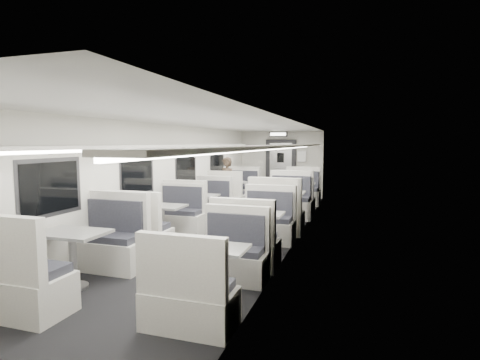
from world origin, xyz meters
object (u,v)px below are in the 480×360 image
Objects in this scene: booth_left_c at (162,224)px; vestibule_door at (281,169)px; exit_sign at (278,134)px; booth_right_c at (258,232)px; booth_right_b at (284,208)px; booth_right_d at (215,273)px; booth_left_b at (201,209)px; booth_left_a at (235,193)px; passenger at (227,184)px; booth_left_d at (73,259)px; booth_right_a at (298,196)px.

vestibule_door reaches higher than booth_left_c.
booth_right_c is at bearing -81.25° from exit_sign.
booth_right_b reaches higher than booth_right_c.
booth_left_b is at bearing 115.76° from booth_right_d.
booth_right_d is 3.22× the size of exit_sign.
booth_left_a is at bearing -119.49° from exit_sign.
exit_sign is (-1.00, 4.05, 1.86)m from booth_right_b.
booth_left_b is 2.84m from booth_right_c.
booth_right_c is at bearing -81.85° from vestibule_door.
booth_left_c is 3.08m from booth_right_b.
booth_right_b is at bearing -77.56° from vestibule_door.
booth_right_d is 1.27× the size of passenger.
vestibule_door is (1.00, 2.26, 0.65)m from booth_left_a.
booth_right_d is (0.00, -4.58, -0.06)m from booth_right_b.
booth_right_a is at bearing 74.15° from booth_left_d.
passenger reaches higher than booth_right_c.
booth_left_c reaches higher than booth_left_b.
booth_left_b is 1.90m from booth_left_c.
booth_right_d is at bearing -83.39° from exit_sign.
vestibule_door reaches higher than booth_left_d.
exit_sign reaches higher than booth_left_b.
booth_left_a is 3.03m from booth_right_b.
booth_left_c is 1.03× the size of vestibule_door.
booth_right_c is at bearing -90.00° from booth_right_b.
booth_left_b is at bearing -126.53° from booth_right_a.
booth_left_a is at bearing 90.00° from booth_left_b.
exit_sign is at bearing 60.51° from booth_left_a.
vestibule_door is at bearing 81.72° from booth_left_c.
booth_right_a is 1.06× the size of booth_right_c.
vestibule_door reaches higher than booth_right_c.
booth_right_c is at bearing -3.08° from booth_left_c.
booth_left_d is 1.00× the size of booth_right_a.
booth_left_a is 1.10× the size of booth_right_d.
booth_right_b is (2.00, 0.44, 0.05)m from booth_left_b.
booth_right_d is at bearing -64.24° from booth_left_b.
passenger is 3.20m from exit_sign.
booth_right_c is 7.08m from vestibule_door.
booth_left_d is at bearing -90.00° from booth_left_c.
booth_left_a is 1.03× the size of booth_right_c.
booth_left_b is 0.97× the size of booth_right_c.
booth_left_a is 2.77m from exit_sign.
booth_left_b is at bearing 90.00° from booth_left_c.
booth_left_a reaches higher than booth_left_c.
vestibule_door is at bearing 66.09° from booth_left_a.
booth_right_c reaches higher than booth_right_d.
booth_right_c is at bearing -90.00° from booth_right_a.
booth_right_c is 2.13m from booth_right_d.
exit_sign is (-1.00, 1.78, 1.88)m from booth_right_a.
passenger is at bearing -155.93° from booth_right_a.
exit_sign is (1.00, 8.82, 1.88)m from booth_left_d.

